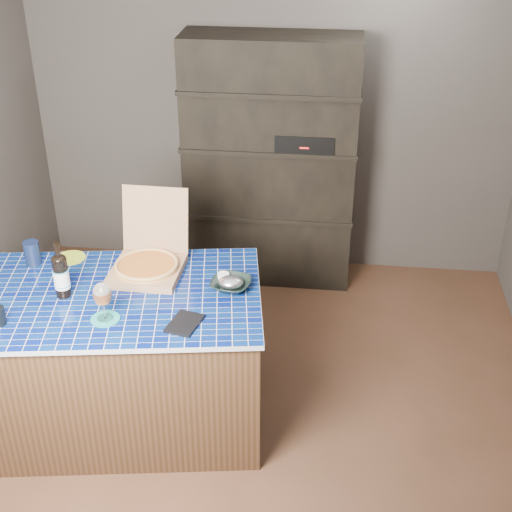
# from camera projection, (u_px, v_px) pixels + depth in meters

# --- Properties ---
(room) EXTENTS (3.50, 3.50, 3.50)m
(room) POSITION_uv_depth(u_px,v_px,m) (239.00, 214.00, 3.56)
(room) COLOR #533323
(room) RESTS_ON ground
(shelving_unit) EXTENTS (1.20, 0.41, 1.80)m
(shelving_unit) POSITION_uv_depth(u_px,v_px,m) (270.00, 163.00, 5.05)
(shelving_unit) COLOR black
(shelving_unit) RESTS_ON floor
(kitchen_island) EXTENTS (1.62, 1.17, 0.82)m
(kitchen_island) POSITION_uv_depth(u_px,v_px,m) (124.00, 357.00, 3.91)
(kitchen_island) COLOR #4B2F1D
(kitchen_island) RESTS_ON floor
(pizza_box) EXTENTS (0.38, 0.46, 0.41)m
(pizza_box) POSITION_uv_depth(u_px,v_px,m) (148.00, 263.00, 3.88)
(pizza_box) COLOR #9E7551
(pizza_box) RESTS_ON kitchen_island
(mead_bottle) EXTENTS (0.08, 0.08, 0.31)m
(mead_bottle) POSITION_uv_depth(u_px,v_px,m) (61.00, 275.00, 3.64)
(mead_bottle) COLOR black
(mead_bottle) RESTS_ON kitchen_island
(teal_trivet) EXTENTS (0.14, 0.14, 0.01)m
(teal_trivet) POSITION_uv_depth(u_px,v_px,m) (105.00, 319.00, 3.51)
(teal_trivet) COLOR teal
(teal_trivet) RESTS_ON kitchen_island
(wine_glass) EXTENTS (0.09, 0.09, 0.20)m
(wine_glass) POSITION_uv_depth(u_px,v_px,m) (102.00, 295.00, 3.44)
(wine_glass) COLOR white
(wine_glass) RESTS_ON teal_trivet
(dvd_case) EXTENTS (0.18, 0.22, 0.02)m
(dvd_case) POSITION_uv_depth(u_px,v_px,m) (185.00, 323.00, 3.47)
(dvd_case) COLOR black
(dvd_case) RESTS_ON kitchen_island
(bowl) EXTENTS (0.24, 0.24, 0.05)m
(bowl) POSITION_uv_depth(u_px,v_px,m) (231.00, 285.00, 3.74)
(bowl) COLOR black
(bowl) RESTS_ON kitchen_island
(foil_contents) EXTENTS (0.13, 0.11, 0.06)m
(foil_contents) POSITION_uv_depth(u_px,v_px,m) (231.00, 282.00, 3.74)
(foil_contents) COLOR silver
(foil_contents) RESTS_ON bowl
(white_jar) EXTENTS (0.06, 0.06, 0.05)m
(white_jar) POSITION_uv_depth(u_px,v_px,m) (223.00, 278.00, 3.80)
(white_jar) COLOR white
(white_jar) RESTS_ON kitchen_island
(navy_cup) EXTENTS (0.09, 0.09, 0.14)m
(navy_cup) POSITION_uv_depth(u_px,v_px,m) (32.00, 253.00, 3.95)
(navy_cup) COLOR #0E1732
(navy_cup) RESTS_ON kitchen_island
(green_trivet) EXTENTS (0.17, 0.17, 0.01)m
(green_trivet) POSITION_uv_depth(u_px,v_px,m) (70.00, 258.00, 4.04)
(green_trivet) COLOR #B2CB2B
(green_trivet) RESTS_ON kitchen_island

